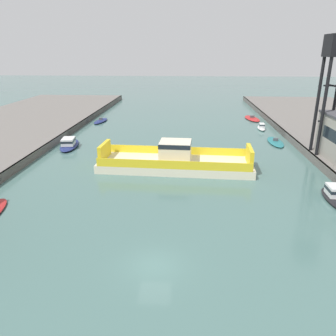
# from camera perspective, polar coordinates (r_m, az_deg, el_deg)

# --- Properties ---
(ground_plane) EXTENTS (400.00, 400.00, 0.00)m
(ground_plane) POSITION_cam_1_polar(r_m,az_deg,el_deg) (25.60, -2.37, -16.69)
(ground_plane) COLOR #476B66
(chain_ferry) EXTENTS (21.01, 7.66, 3.88)m
(chain_ferry) POSITION_cam_1_polar(r_m,az_deg,el_deg) (44.48, 1.28, 1.30)
(chain_ferry) COLOR beige
(chain_ferry) RESTS_ON ground
(moored_boat_near_left) EXTENTS (3.77, 8.16, 1.67)m
(moored_boat_near_left) POSITION_cam_1_polar(r_m,az_deg,el_deg) (57.19, -16.87, 4.08)
(moored_boat_near_left) COLOR navy
(moored_boat_near_left) RESTS_ON ground
(moored_boat_near_right) EXTENTS (3.68, 7.94, 0.92)m
(moored_boat_near_right) POSITION_cam_1_polar(r_m,az_deg,el_deg) (80.59, 14.47, 8.37)
(moored_boat_near_right) COLOR red
(moored_boat_near_right) RESTS_ON ground
(moored_boat_mid_left) EXTENTS (2.37, 7.28, 0.88)m
(moored_boat_mid_left) POSITION_cam_1_polar(r_m,az_deg,el_deg) (60.51, 18.23, 4.36)
(moored_boat_mid_left) COLOR #237075
(moored_boat_mid_left) RESTS_ON ground
(moored_boat_mid_right) EXTENTS (2.71, 6.86, 0.97)m
(moored_boat_mid_right) POSITION_cam_1_polar(r_m,az_deg,el_deg) (76.69, -11.65, 8.06)
(moored_boat_mid_right) COLOR navy
(moored_boat_mid_right) RESTS_ON ground
(moored_boat_far_right) EXTENTS (1.77, 4.90, 1.29)m
(moored_boat_far_right) POSITION_cam_1_polar(r_m,az_deg,el_deg) (70.44, 15.99, 6.88)
(moored_boat_far_right) COLOR white
(moored_boat_far_right) RESTS_ON ground
(moored_boat_upstream_a) EXTENTS (2.23, 6.22, 1.53)m
(moored_boat_upstream_a) POSITION_cam_1_polar(r_m,az_deg,el_deg) (39.65, 27.05, -4.20)
(moored_boat_upstream_a) COLOR black
(moored_boat_upstream_a) RESTS_ON ground
(crane_tower) EXTENTS (3.13, 3.13, 16.13)m
(crane_tower) POSITION_cam_1_polar(r_m,az_deg,el_deg) (51.03, 27.30, 15.94)
(crane_tower) COLOR black
(crane_tower) RESTS_ON quay_right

